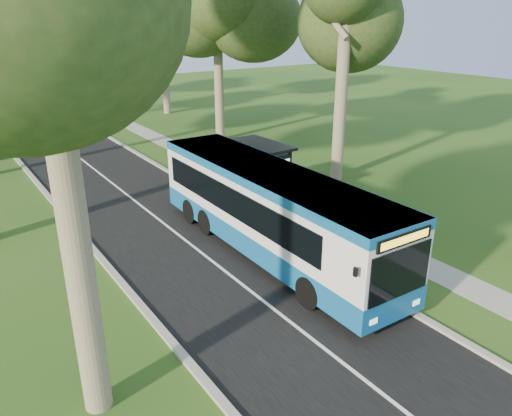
{
  "coord_description": "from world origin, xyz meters",
  "views": [
    {
      "loc": [
        -11.71,
        -14.09,
        8.94
      ],
      "look_at": [
        -1.22,
        1.37,
        1.6
      ],
      "focal_mm": 35.0,
      "sensor_mm": 36.0,
      "label": 1
    }
  ],
  "objects_px": {
    "bus": "(270,212)",
    "litter_bin": "(322,222)",
    "bus_stop_sign": "(365,235)",
    "bus_shelter": "(268,162)"
  },
  "relations": [
    {
      "from": "bus_shelter",
      "to": "bus",
      "type": "bearing_deg",
      "value": -126.85
    },
    {
      "from": "bus_stop_sign",
      "to": "litter_bin",
      "type": "bearing_deg",
      "value": 47.93
    },
    {
      "from": "bus_stop_sign",
      "to": "litter_bin",
      "type": "xyz_separation_m",
      "value": [
        1.31,
        3.73,
        -1.12
      ]
    },
    {
      "from": "bus_stop_sign",
      "to": "litter_bin",
      "type": "height_order",
      "value": "bus_stop_sign"
    },
    {
      "from": "bus",
      "to": "bus_shelter",
      "type": "xyz_separation_m",
      "value": [
        3.13,
        4.56,
        0.36
      ]
    },
    {
      "from": "bus",
      "to": "litter_bin",
      "type": "height_order",
      "value": "bus"
    },
    {
      "from": "bus_shelter",
      "to": "litter_bin",
      "type": "bearing_deg",
      "value": -94.08
    },
    {
      "from": "bus",
      "to": "bus_stop_sign",
      "type": "height_order",
      "value": "bus"
    },
    {
      "from": "litter_bin",
      "to": "bus_shelter",
      "type": "bearing_deg",
      "value": 88.31
    },
    {
      "from": "bus_shelter",
      "to": "litter_bin",
      "type": "relative_size",
      "value": 3.57
    }
  ]
}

